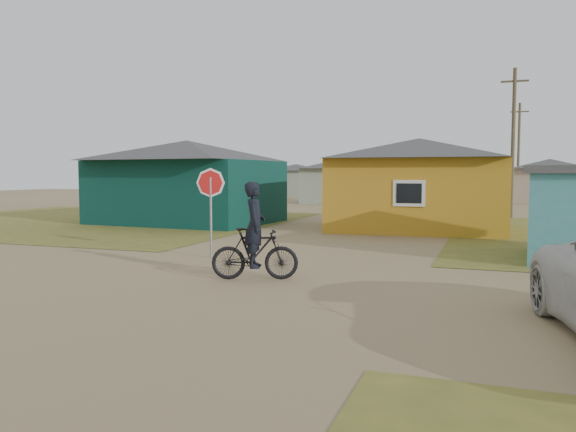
% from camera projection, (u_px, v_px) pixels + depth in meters
% --- Properties ---
extents(ground, '(120.00, 120.00, 0.00)m').
position_uv_depth(ground, '(219.00, 286.00, 11.90)').
color(ground, '#937C54').
extents(grass_nw, '(20.00, 18.00, 0.00)m').
position_uv_depth(grass_nw, '(89.00, 220.00, 28.82)').
color(grass_nw, olive).
rests_on(grass_nw, ground).
extents(house_teal, '(8.93, 7.08, 4.00)m').
position_uv_depth(house_teal, '(187.00, 181.00, 27.28)').
color(house_teal, '#08302A').
rests_on(house_teal, ground).
extents(house_yellow, '(7.72, 6.76, 3.90)m').
position_uv_depth(house_yellow, '(419.00, 183.00, 24.05)').
color(house_yellow, '#BB851C').
rests_on(house_yellow, ground).
extents(house_pale_west, '(7.04, 6.15, 3.60)m').
position_uv_depth(house_pale_west, '(341.00, 180.00, 45.70)').
color(house_pale_west, gray).
rests_on(house_pale_west, ground).
extents(house_beige_east, '(6.95, 6.05, 3.60)m').
position_uv_depth(house_beige_east, '(549.00, 180.00, 45.95)').
color(house_beige_east, tan).
rests_on(house_beige_east, ground).
extents(house_pale_north, '(6.28, 5.81, 3.40)m').
position_uv_depth(house_pale_north, '(296.00, 180.00, 59.66)').
color(house_pale_north, gray).
rests_on(house_pale_north, ground).
extents(utility_pole_near, '(1.40, 0.20, 8.00)m').
position_uv_depth(utility_pole_near, '(513.00, 141.00, 30.06)').
color(utility_pole_near, brown).
rests_on(utility_pole_near, ground).
extents(utility_pole_far, '(1.40, 0.20, 8.00)m').
position_uv_depth(utility_pole_far, '(518.00, 152.00, 44.74)').
color(utility_pole_far, brown).
rests_on(utility_pole_far, ground).
extents(stop_sign, '(0.82, 0.21, 2.55)m').
position_uv_depth(stop_sign, '(211.00, 192.00, 15.89)').
color(stop_sign, gray).
rests_on(stop_sign, ground).
extents(cyclist, '(2.03, 1.18, 2.21)m').
position_uv_depth(cyclist, '(255.00, 244.00, 12.63)').
color(cyclist, black).
rests_on(cyclist, ground).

